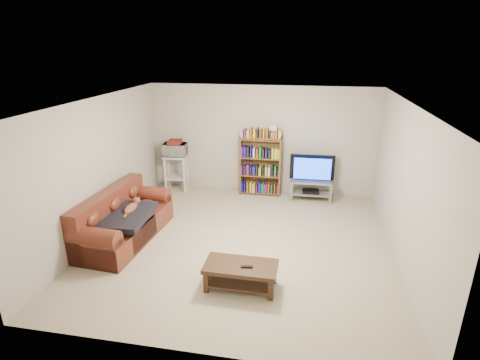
% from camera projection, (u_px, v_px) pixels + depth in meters
% --- Properties ---
extents(floor, '(5.00, 5.00, 0.00)m').
position_uv_depth(floor, '(242.00, 243.00, 6.44)').
color(floor, '#C3B391').
rests_on(floor, ground).
extents(ceiling, '(5.00, 5.00, 0.00)m').
position_uv_depth(ceiling, '(242.00, 102.00, 5.62)').
color(ceiling, white).
rests_on(ceiling, ground).
extents(wall_back, '(5.00, 0.00, 5.00)m').
position_uv_depth(wall_back, '(261.00, 140.00, 8.34)').
color(wall_back, beige).
rests_on(wall_back, ground).
extents(wall_front, '(5.00, 0.00, 5.00)m').
position_uv_depth(wall_front, '(198.00, 260.00, 3.72)').
color(wall_front, beige).
rests_on(wall_front, ground).
extents(wall_left, '(0.00, 5.00, 5.00)m').
position_uv_depth(wall_left, '(99.00, 168.00, 6.45)').
color(wall_left, beige).
rests_on(wall_left, ground).
extents(wall_right, '(0.00, 5.00, 5.00)m').
position_uv_depth(wall_right, '(405.00, 187.00, 5.61)').
color(wall_right, beige).
rests_on(wall_right, ground).
extents(sofa, '(1.00, 2.06, 0.86)m').
position_uv_depth(sofa, '(122.00, 223.00, 6.49)').
color(sofa, maroon).
rests_on(sofa, floor).
extents(blanket, '(0.79, 1.01, 0.18)m').
position_uv_depth(blanket, '(126.00, 216.00, 6.25)').
color(blanket, black).
rests_on(blanket, sofa).
extents(cat, '(0.26, 0.56, 0.16)m').
position_uv_depth(cat, '(131.00, 209.00, 6.40)').
color(cat, brown).
rests_on(cat, sofa).
extents(coffee_table, '(1.01, 0.52, 0.37)m').
position_uv_depth(coffee_table, '(241.00, 272.00, 5.18)').
color(coffee_table, '#382313').
rests_on(coffee_table, floor).
extents(remote, '(0.17, 0.07, 0.02)m').
position_uv_depth(remote, '(247.00, 267.00, 5.08)').
color(remote, black).
rests_on(remote, coffee_table).
extents(tv_stand, '(0.89, 0.42, 0.44)m').
position_uv_depth(tv_stand, '(311.00, 186.00, 8.13)').
color(tv_stand, '#999EA3').
rests_on(tv_stand, floor).
extents(television, '(0.95, 0.15, 0.55)m').
position_uv_depth(television, '(312.00, 168.00, 7.99)').
color(television, black).
rests_on(television, tv_stand).
extents(dvd_player, '(0.36, 0.26, 0.06)m').
position_uv_depth(dvd_player, '(311.00, 191.00, 8.17)').
color(dvd_player, black).
rests_on(dvd_player, tv_stand).
extents(bookshelf, '(0.92, 0.29, 1.33)m').
position_uv_depth(bookshelf, '(260.00, 165.00, 8.32)').
color(bookshelf, brown).
rests_on(bookshelf, floor).
extents(shelf_clutter, '(0.67, 0.21, 0.28)m').
position_uv_depth(shelf_clutter, '(266.00, 132.00, 8.06)').
color(shelf_clutter, silver).
rests_on(shelf_clutter, bookshelf).
extents(microwave_stand, '(0.55, 0.43, 0.83)m').
position_uv_depth(microwave_stand, '(176.00, 168.00, 8.59)').
color(microwave_stand, silver).
rests_on(microwave_stand, floor).
extents(microwave, '(0.54, 0.40, 0.28)m').
position_uv_depth(microwave, '(175.00, 150.00, 8.44)').
color(microwave, silver).
rests_on(microwave, microwave_stand).
extents(game_boxes, '(0.33, 0.29, 0.05)m').
position_uv_depth(game_boxes, '(175.00, 143.00, 8.38)').
color(game_boxes, maroon).
rests_on(game_boxes, microwave).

